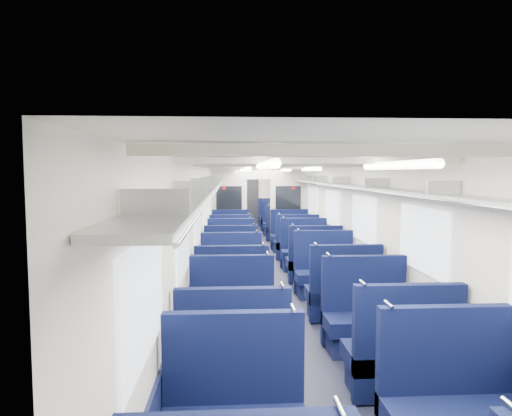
# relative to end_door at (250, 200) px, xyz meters

# --- Properties ---
(floor) EXTENTS (2.80, 18.00, 0.01)m
(floor) POSITION_rel_end_door_xyz_m (0.00, -8.94, -1.00)
(floor) COLOR black
(floor) RESTS_ON ground
(ceiling) EXTENTS (2.80, 18.00, 0.01)m
(ceiling) POSITION_rel_end_door_xyz_m (0.00, -8.94, 1.35)
(ceiling) COLOR white
(ceiling) RESTS_ON wall_left
(wall_left) EXTENTS (0.02, 18.00, 2.35)m
(wall_left) POSITION_rel_end_door_xyz_m (-1.40, -8.94, 0.18)
(wall_left) COLOR beige
(wall_left) RESTS_ON floor
(dado_left) EXTENTS (0.03, 17.90, 0.70)m
(dado_left) POSITION_rel_end_door_xyz_m (-1.39, -8.94, -0.65)
(dado_left) COLOR #0F1433
(dado_left) RESTS_ON floor
(wall_right) EXTENTS (0.02, 18.00, 2.35)m
(wall_right) POSITION_rel_end_door_xyz_m (1.40, -8.94, 0.18)
(wall_right) COLOR beige
(wall_right) RESTS_ON floor
(dado_right) EXTENTS (0.03, 17.90, 0.70)m
(dado_right) POSITION_rel_end_door_xyz_m (1.39, -8.94, -0.65)
(dado_right) COLOR #0F1433
(dado_right) RESTS_ON floor
(wall_far) EXTENTS (2.80, 0.02, 2.35)m
(wall_far) POSITION_rel_end_door_xyz_m (0.00, 0.06, 0.18)
(wall_far) COLOR beige
(wall_far) RESTS_ON floor
(luggage_rack_left) EXTENTS (0.36, 17.40, 0.18)m
(luggage_rack_left) POSITION_rel_end_door_xyz_m (-1.21, -8.94, 0.97)
(luggage_rack_left) COLOR #B2B5BA
(luggage_rack_left) RESTS_ON wall_left
(luggage_rack_right) EXTENTS (0.36, 17.40, 0.18)m
(luggage_rack_right) POSITION_rel_end_door_xyz_m (1.21, -8.94, 0.97)
(luggage_rack_right) COLOR #B2B5BA
(luggage_rack_right) RESTS_ON wall_right
(windows) EXTENTS (2.78, 15.60, 0.75)m
(windows) POSITION_rel_end_door_xyz_m (0.00, -9.40, 0.42)
(windows) COLOR white
(windows) RESTS_ON wall_left
(ceiling_fittings) EXTENTS (2.70, 16.06, 0.11)m
(ceiling_fittings) POSITION_rel_end_door_xyz_m (0.00, -9.20, 1.29)
(ceiling_fittings) COLOR silver
(ceiling_fittings) RESTS_ON ceiling
(end_door) EXTENTS (0.75, 0.06, 2.00)m
(end_door) POSITION_rel_end_door_xyz_m (0.00, 0.00, 0.00)
(end_door) COLOR black
(end_door) RESTS_ON floor
(bulkhead) EXTENTS (2.80, 0.10, 2.35)m
(bulkhead) POSITION_rel_end_door_xyz_m (-0.00, -5.95, 0.23)
(bulkhead) COLOR silver
(bulkhead) RESTS_ON floor
(seat_3) EXTENTS (1.07, 0.59, 1.19)m
(seat_3) POSITION_rel_end_door_xyz_m (0.83, -15.98, -0.63)
(seat_3) COLOR #0C143E
(seat_3) RESTS_ON floor
(seat_4) EXTENTS (1.07, 0.59, 1.19)m
(seat_4) POSITION_rel_end_door_xyz_m (-0.83, -15.03, -0.63)
(seat_4) COLOR #0C143E
(seat_4) RESTS_ON floor
(seat_5) EXTENTS (1.07, 0.59, 1.19)m
(seat_5) POSITION_rel_end_door_xyz_m (0.83, -14.99, -0.63)
(seat_5) COLOR #0C143E
(seat_5) RESTS_ON floor
(seat_6) EXTENTS (1.07, 0.59, 1.19)m
(seat_6) POSITION_rel_end_door_xyz_m (-0.83, -13.72, -0.63)
(seat_6) COLOR #0C143E
(seat_6) RESTS_ON floor
(seat_7) EXTENTS (1.07, 0.59, 1.19)m
(seat_7) POSITION_rel_end_door_xyz_m (0.83, -13.84, -0.63)
(seat_7) COLOR #0C143E
(seat_7) RESTS_ON floor
(seat_8) EXTENTS (1.07, 0.59, 1.19)m
(seat_8) POSITION_rel_end_door_xyz_m (-0.83, -12.68, -0.63)
(seat_8) COLOR #0C143E
(seat_8) RESTS_ON floor
(seat_9) EXTENTS (1.07, 0.59, 1.19)m
(seat_9) POSITION_rel_end_door_xyz_m (0.83, -12.70, -0.63)
(seat_9) COLOR #0C143E
(seat_9) RESTS_ON floor
(seat_10) EXTENTS (1.07, 0.59, 1.19)m
(seat_10) POSITION_rel_end_door_xyz_m (-0.83, -11.56, -0.63)
(seat_10) COLOR #0C143E
(seat_10) RESTS_ON floor
(seat_11) EXTENTS (1.07, 0.59, 1.19)m
(seat_11) POSITION_rel_end_door_xyz_m (0.83, -11.38, -0.63)
(seat_11) COLOR #0C143E
(seat_11) RESTS_ON floor
(seat_12) EXTENTS (1.07, 0.59, 1.19)m
(seat_12) POSITION_rel_end_door_xyz_m (-0.83, -10.23, -0.63)
(seat_12) COLOR #0C143E
(seat_12) RESTS_ON floor
(seat_13) EXTENTS (1.07, 0.59, 1.19)m
(seat_13) POSITION_rel_end_door_xyz_m (0.83, -10.37, -0.63)
(seat_13) COLOR #0C143E
(seat_13) RESTS_ON floor
(seat_14) EXTENTS (1.07, 0.59, 1.19)m
(seat_14) POSITION_rel_end_door_xyz_m (-0.83, -9.18, -0.63)
(seat_14) COLOR #0C143E
(seat_14) RESTS_ON floor
(seat_15) EXTENTS (1.07, 0.59, 1.19)m
(seat_15) POSITION_rel_end_door_xyz_m (0.83, -9.19, -0.63)
(seat_15) COLOR #0C143E
(seat_15) RESTS_ON floor
(seat_16) EXTENTS (1.07, 0.59, 1.19)m
(seat_16) POSITION_rel_end_door_xyz_m (-0.83, -7.96, -0.63)
(seat_16) COLOR #0C143E
(seat_16) RESTS_ON floor
(seat_17) EXTENTS (1.07, 0.59, 1.19)m
(seat_17) POSITION_rel_end_door_xyz_m (0.83, -8.02, -0.63)
(seat_17) COLOR #0C143E
(seat_17) RESTS_ON floor
(seat_18) EXTENTS (1.07, 0.59, 1.19)m
(seat_18) POSITION_rel_end_door_xyz_m (-0.83, -6.76, -0.63)
(seat_18) COLOR #0C143E
(seat_18) RESTS_ON floor
(seat_19) EXTENTS (1.07, 0.59, 1.19)m
(seat_19) POSITION_rel_end_door_xyz_m (0.83, -6.74, -0.63)
(seat_19) COLOR #0C143E
(seat_19) RESTS_ON floor
(seat_20) EXTENTS (1.07, 0.59, 1.19)m
(seat_20) POSITION_rel_end_door_xyz_m (-0.83, -4.87, -0.63)
(seat_20) COLOR #0C143E
(seat_20) RESTS_ON floor
(seat_21) EXTENTS (1.07, 0.59, 1.19)m
(seat_21) POSITION_rel_end_door_xyz_m (0.83, -4.83, -0.63)
(seat_21) COLOR #0C143E
(seat_21) RESTS_ON floor
(seat_22) EXTENTS (1.07, 0.59, 1.19)m
(seat_22) POSITION_rel_end_door_xyz_m (-0.83, -3.77, -0.63)
(seat_22) COLOR #0C143E
(seat_22) RESTS_ON floor
(seat_23) EXTENTS (1.07, 0.59, 1.19)m
(seat_23) POSITION_rel_end_door_xyz_m (0.83, -3.66, -0.63)
(seat_23) COLOR #0C143E
(seat_23) RESTS_ON floor
(seat_24) EXTENTS (1.07, 0.59, 1.19)m
(seat_24) POSITION_rel_end_door_xyz_m (-0.83, -2.63, -0.63)
(seat_24) COLOR #0C143E
(seat_24) RESTS_ON floor
(seat_25) EXTENTS (1.07, 0.59, 1.19)m
(seat_25) POSITION_rel_end_door_xyz_m (0.83, -2.42, -0.63)
(seat_25) COLOR #0C143E
(seat_25) RESTS_ON floor
(seat_26) EXTENTS (1.07, 0.59, 1.19)m
(seat_26) POSITION_rel_end_door_xyz_m (-0.83, -1.45, -0.63)
(seat_26) COLOR #0C143E
(seat_26) RESTS_ON floor
(seat_27) EXTENTS (1.07, 0.59, 1.19)m
(seat_27) POSITION_rel_end_door_xyz_m (0.83, -1.25, -0.63)
(seat_27) COLOR #0C143E
(seat_27) RESTS_ON floor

